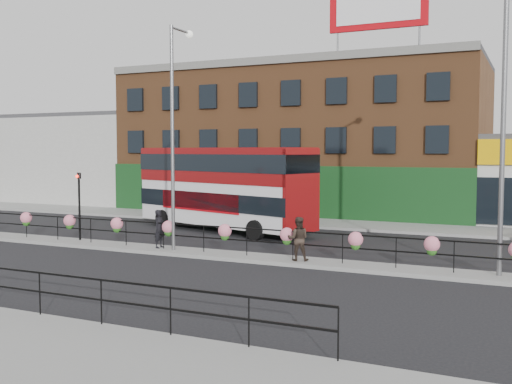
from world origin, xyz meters
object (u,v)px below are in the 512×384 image
at_px(double_decker_bus, 223,180).
at_px(pedestrian_a, 159,229).
at_px(lamp_column_east, 505,88).
at_px(lamp_column_west, 175,118).
at_px(pedestrian_b, 298,239).

height_order(double_decker_bus, pedestrian_a, double_decker_bus).
bearing_deg(lamp_column_east, lamp_column_west, -178.72).
bearing_deg(pedestrian_a, double_decker_bus, 5.57).
xyz_separation_m(pedestrian_a, lamp_column_east, (13.73, 0.35, 5.50)).
bearing_deg(pedestrian_b, lamp_column_east, 167.15).
distance_m(pedestrian_a, lamp_column_west, 4.86).
bearing_deg(double_decker_bus, lamp_column_west, -78.44).
height_order(double_decker_bus, lamp_column_east, lamp_column_east).
bearing_deg(pedestrian_a, lamp_column_east, -87.64).
bearing_deg(lamp_column_east, pedestrian_b, -175.04).
distance_m(double_decker_bus, pedestrian_b, 10.25).
xyz_separation_m(pedestrian_a, lamp_column_west, (0.83, 0.07, 4.79)).
relative_size(pedestrian_b, lamp_column_west, 0.18).
xyz_separation_m(double_decker_bus, pedestrian_b, (7.13, -7.14, -1.78)).
bearing_deg(lamp_column_west, double_decker_bus, 101.56).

